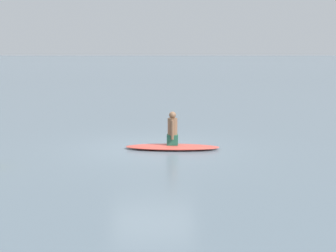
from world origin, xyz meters
name	(u,v)px	position (x,y,z in m)	size (l,w,h in m)	color
ground_plane	(153,149)	(0.00, 0.00, 0.00)	(400.00, 400.00, 0.00)	slate
surfboard	(172,147)	(0.59, -0.08, 0.07)	(2.82, 0.79, 0.14)	#D84C3F
person_paddler	(172,130)	(0.59, -0.08, 0.59)	(0.35, 0.44, 1.00)	#26664C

